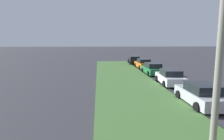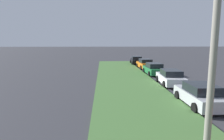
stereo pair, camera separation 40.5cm
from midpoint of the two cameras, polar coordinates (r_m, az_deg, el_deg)
grass_median at (r=10.43m, az=12.09°, el=-14.78°), size 60.00×6.00×0.12m
parked_car_silver at (r=13.84m, az=25.10°, el=-6.69°), size 4.31×2.04×1.47m
parked_car_white at (r=19.41m, az=17.32°, el=-2.10°), size 4.39×2.20×1.47m
parked_car_green at (r=24.72m, az=12.60°, el=0.28°), size 4.35×2.11×1.47m
parked_car_orange at (r=30.15m, az=10.04°, el=1.80°), size 4.37×2.15×1.47m
parked_car_black at (r=35.44m, az=7.48°, el=2.83°), size 4.38×2.17×1.47m
streetlight at (r=7.78m, az=31.32°, el=9.07°), size 0.74×2.86×7.50m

